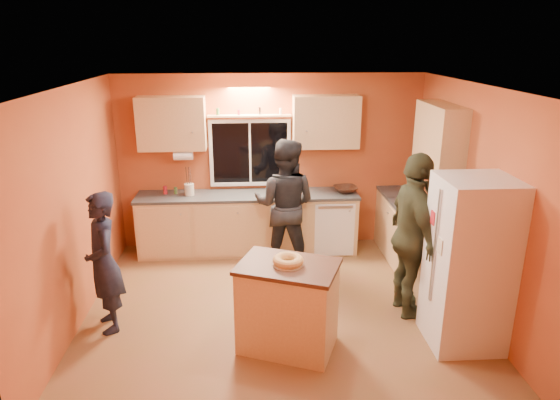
{
  "coord_description": "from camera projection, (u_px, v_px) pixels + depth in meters",
  "views": [
    {
      "loc": [
        -0.32,
        -5.27,
        3.1
      ],
      "look_at": [
        0.04,
        0.4,
        1.23
      ],
      "focal_mm": 32.0,
      "sensor_mm": 36.0,
      "label": 1
    }
  ],
  "objects": [
    {
      "name": "mixing_bowl",
      "position": [
        346.0,
        189.0,
        7.38
      ],
      "size": [
        0.39,
        0.39,
        0.08
      ],
      "primitive_type": "imported",
      "rotation": [
        0.0,
        0.0,
        0.15
      ],
      "color": "black",
      "rests_on": "back_counter"
    },
    {
      "name": "bundt_pastry",
      "position": [
        288.0,
        260.0,
        4.93
      ],
      "size": [
        0.31,
        0.31,
        0.09
      ],
      "primitive_type": "torus",
      "color": "tan",
      "rests_on": "island"
    },
    {
      "name": "red_box",
      "position": [
        414.0,
        200.0,
        6.92
      ],
      "size": [
        0.16,
        0.12,
        0.07
      ],
      "primitive_type": "cube",
      "rotation": [
        0.0,
        0.0,
        0.0
      ],
      "color": "maroon",
      "rests_on": "right_counter"
    },
    {
      "name": "person_left",
      "position": [
        104.0,
        263.0,
        5.35
      ],
      "size": [
        0.58,
        0.68,
        1.57
      ],
      "primitive_type": "imported",
      "rotation": [
        0.0,
        0.0,
        -1.15
      ],
      "color": "black",
      "rests_on": "ground"
    },
    {
      "name": "refrigerator",
      "position": [
        469.0,
        264.0,
        5.06
      ],
      "size": [
        0.72,
        0.7,
        1.8
      ],
      "primitive_type": "cube",
      "color": "silver",
      "rests_on": "ground"
    },
    {
      "name": "back_counter",
      "position": [
        272.0,
        222.0,
        7.46
      ],
      "size": [
        4.23,
        0.62,
        0.9
      ],
      "color": "tan",
      "rests_on": "ground"
    },
    {
      "name": "person_right",
      "position": [
        413.0,
        237.0,
        5.59
      ],
      "size": [
        0.52,
        1.14,
        1.92
      ],
      "primitive_type": "imported",
      "rotation": [
        0.0,
        0.0,
        1.62
      ],
      "color": "#343824",
      "rests_on": "ground"
    },
    {
      "name": "room_shell",
      "position": [
        286.0,
        168.0,
        5.88
      ],
      "size": [
        4.54,
        4.04,
        2.61
      ],
      "color": "#B35B2E",
      "rests_on": "ground"
    },
    {
      "name": "ground",
      "position": [
        279.0,
        307.0,
        5.99
      ],
      "size": [
        4.5,
        4.5,
        0.0
      ],
      "primitive_type": "plane",
      "color": "brown",
      "rests_on": "ground"
    },
    {
      "name": "person_center",
      "position": [
        285.0,
        205.0,
        6.8
      ],
      "size": [
        1.05,
        0.92,
        1.82
      ],
      "primitive_type": "imported",
      "rotation": [
        0.0,
        0.0,
        2.84
      ],
      "color": "black",
      "rests_on": "ground"
    },
    {
      "name": "island",
      "position": [
        288.0,
        306.0,
        5.09
      ],
      "size": [
        1.15,
        0.97,
        0.94
      ],
      "rotation": [
        0.0,
        0.0,
        -0.38
      ],
      "color": "tan",
      "rests_on": "ground"
    },
    {
      "name": "potted_plant",
      "position": [
        444.0,
        223.0,
        5.74
      ],
      "size": [
        0.34,
        0.32,
        0.3
      ],
      "primitive_type": "imported",
      "rotation": [
        0.0,
        0.0,
        -0.41
      ],
      "color": "gray",
      "rests_on": "right_counter"
    },
    {
      "name": "right_counter",
      "position": [
        427.0,
        252.0,
        6.44
      ],
      "size": [
        0.62,
        1.84,
        0.9
      ],
      "color": "tan",
      "rests_on": "ground"
    },
    {
      "name": "utensil_crock",
      "position": [
        189.0,
        189.0,
        7.22
      ],
      "size": [
        0.14,
        0.14,
        0.17
      ],
      "primitive_type": "cylinder",
      "color": "beige",
      "rests_on": "back_counter"
    }
  ]
}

